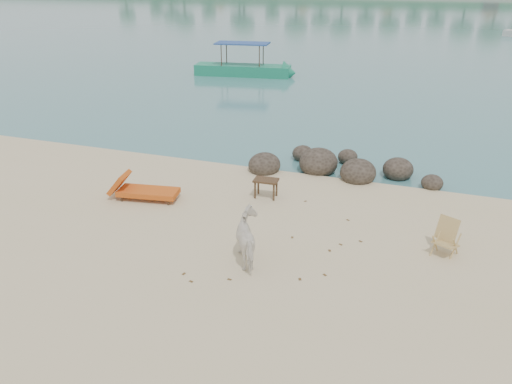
% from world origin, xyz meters
% --- Properties ---
extents(water, '(400.00, 400.00, 0.00)m').
position_xyz_m(water, '(0.00, 90.00, 0.00)').
color(water, '#397373').
rests_on(water, ground).
extents(boulders, '(6.28, 2.88, 0.98)m').
position_xyz_m(boulders, '(0.41, 6.52, 0.19)').
color(boulders, black).
rests_on(boulders, ground).
extents(cow, '(1.28, 1.52, 1.18)m').
position_xyz_m(cow, '(-0.31, 0.29, 0.59)').
color(cow, white).
rests_on(cow, ground).
extents(side_table, '(0.73, 0.49, 0.57)m').
position_xyz_m(side_table, '(-1.08, 3.79, 0.29)').
color(side_table, '#322514').
rests_on(side_table, ground).
extents(lounge_chair, '(2.30, 1.11, 0.66)m').
position_xyz_m(lounge_chair, '(-4.32, 2.54, 0.33)').
color(lounge_chair, '#C83E17').
rests_on(lounge_chair, ground).
extents(deck_chair, '(0.76, 0.78, 0.86)m').
position_xyz_m(deck_chair, '(3.96, 2.07, 0.43)').
color(deck_chair, tan).
rests_on(deck_chair, ground).
extents(boat_near, '(7.02, 2.48, 3.34)m').
position_xyz_m(boat_near, '(-8.48, 21.53, 1.67)').
color(boat_near, '#187E5B').
rests_on(boat_near, water).
extents(dead_leaves, '(3.65, 4.97, 0.00)m').
position_xyz_m(dead_leaves, '(0.54, 1.06, 0.00)').
color(dead_leaves, brown).
rests_on(dead_leaves, ground).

